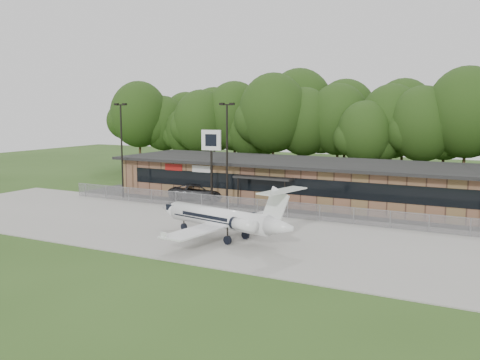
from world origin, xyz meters
The scene contains 11 objects.
ground centered at (0.00, 0.00, 0.00)m, with size 160.00×160.00×0.00m, color #2E4B1A.
apron centered at (0.00, 8.00, 0.04)m, with size 64.00×18.00×0.08m, color #9E9B93.
parking_lot centered at (0.00, 19.50, 0.03)m, with size 50.00×9.00×0.06m, color #383835.
terminal centered at (0.00, 23.94, 2.18)m, with size 41.00×11.65×4.30m.
fence centered at (0.00, 15.00, 0.78)m, with size 46.00×0.04×1.52m.
treeline centered at (0.00, 42.00, 7.50)m, with size 72.00×12.00×15.00m, color #1C3912, non-canonical shape.
light_pole_left centered at (-18.00, 16.50, 5.98)m, with size 1.55×0.30×10.23m.
light_pole_mid centered at (-5.00, 16.50, 5.98)m, with size 1.55×0.30×10.23m.
business_jet centered at (0.97, 5.50, 1.58)m, with size 13.05×11.73×4.41m.
suv centered at (-10.00, 19.32, 0.89)m, with size 2.95×6.39×1.78m, color #303133.
pole_sign centered at (-6.94, 16.80, 5.82)m, with size 2.00×0.59×7.61m.
Camera 1 is at (20.15, -28.14, 9.82)m, focal length 40.00 mm.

